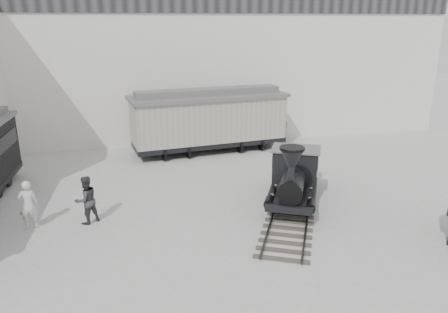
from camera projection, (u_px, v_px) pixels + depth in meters
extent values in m
plane|color=#9E9E9B|center=(259.00, 246.00, 15.33)|extent=(90.00, 90.00, 0.00)
cube|color=silver|center=(192.00, 55.00, 27.69)|extent=(34.00, 2.40, 11.00)
cube|color=#352C27|center=(292.00, 209.00, 18.15)|extent=(5.45, 8.61, 0.15)
cube|color=#2D2D30|center=(275.00, 206.00, 18.29)|extent=(3.82, 7.83, 0.06)
cube|color=#2D2D30|center=(308.00, 210.00, 17.99)|extent=(3.82, 7.83, 0.06)
cylinder|color=black|center=(273.00, 199.00, 17.70)|extent=(0.55, 0.98, 1.03)
cylinder|color=black|center=(310.00, 202.00, 17.38)|extent=(0.55, 0.98, 1.03)
cylinder|color=black|center=(277.00, 188.00, 18.84)|extent=(0.55, 0.98, 1.03)
cylinder|color=black|center=(311.00, 191.00, 18.52)|extent=(0.55, 0.98, 1.03)
cube|color=black|center=(293.00, 192.00, 18.08)|extent=(3.16, 3.87, 0.26)
cylinder|color=black|center=(292.00, 184.00, 17.29)|extent=(1.79, 2.36, 0.94)
cylinder|color=black|center=(291.00, 173.00, 16.28)|extent=(0.33, 0.33, 0.56)
cone|color=black|center=(292.00, 158.00, 16.10)|extent=(1.20, 1.20, 0.66)
sphere|color=black|center=(293.00, 170.00, 17.50)|extent=(0.49, 0.49, 0.49)
cube|color=black|center=(295.00, 166.00, 18.61)|extent=(2.20, 1.94, 1.46)
cube|color=#5D5D5D|center=(296.00, 149.00, 18.38)|extent=(2.45, 2.19, 0.08)
cube|color=black|center=(298.00, 165.00, 20.34)|extent=(2.34, 2.43, 0.85)
cylinder|color=black|center=(172.00, 148.00, 25.68)|extent=(2.08, 1.06, 0.80)
cylinder|color=black|center=(244.00, 141.00, 27.18)|extent=(2.08, 1.06, 0.80)
cube|color=black|center=(209.00, 141.00, 26.37)|extent=(9.23, 3.67, 0.30)
cube|color=gray|center=(209.00, 119.00, 25.96)|extent=(9.24, 3.77, 2.49)
cube|color=#5D5D5D|center=(209.00, 96.00, 25.56)|extent=(9.58, 4.10, 0.20)
cube|color=#5D5D5D|center=(209.00, 92.00, 25.47)|extent=(8.66, 2.33, 0.36)
imported|color=silver|center=(28.00, 205.00, 16.38)|extent=(0.74, 0.52, 1.92)
imported|color=#333336|center=(86.00, 200.00, 16.82)|extent=(1.18, 1.13, 1.92)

